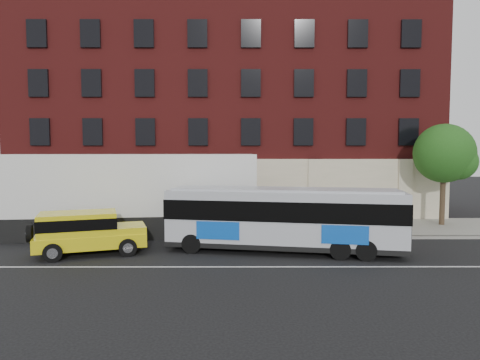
{
  "coord_description": "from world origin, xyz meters",
  "views": [
    {
      "loc": [
        0.96,
        -16.44,
        4.73
      ],
      "look_at": [
        1.02,
        5.5,
        3.19
      ],
      "focal_mm": 31.8,
      "sensor_mm": 36.0,
      "label": 1
    }
  ],
  "objects_px": {
    "street_tree": "(445,156)",
    "city_bus": "(284,217)",
    "yellow_suv": "(86,230)",
    "sign_pole": "(62,212)",
    "shipping_container": "(131,196)"
  },
  "relations": [
    {
      "from": "street_tree",
      "to": "yellow_suv",
      "type": "distance_m",
      "value": 20.97
    },
    {
      "from": "yellow_suv",
      "to": "shipping_container",
      "type": "distance_m",
      "value": 4.44
    },
    {
      "from": "street_tree",
      "to": "city_bus",
      "type": "bearing_deg",
      "value": -148.55
    },
    {
      "from": "sign_pole",
      "to": "shipping_container",
      "type": "distance_m",
      "value": 3.68
    },
    {
      "from": "street_tree",
      "to": "yellow_suv",
      "type": "xyz_separation_m",
      "value": [
        -19.54,
        -6.86,
        -3.29
      ]
    },
    {
      "from": "sign_pole",
      "to": "shipping_container",
      "type": "height_order",
      "value": "shipping_container"
    },
    {
      "from": "sign_pole",
      "to": "shipping_container",
      "type": "xyz_separation_m",
      "value": [
        3.54,
        0.65,
        0.78
      ]
    },
    {
      "from": "sign_pole",
      "to": "street_tree",
      "type": "relative_size",
      "value": 0.4
    },
    {
      "from": "street_tree",
      "to": "shipping_container",
      "type": "relative_size",
      "value": 0.45
    },
    {
      "from": "sign_pole",
      "to": "street_tree",
      "type": "height_order",
      "value": "street_tree"
    },
    {
      "from": "city_bus",
      "to": "sign_pole",
      "type": "bearing_deg",
      "value": 165.08
    },
    {
      "from": "sign_pole",
      "to": "city_bus",
      "type": "relative_size",
      "value": 0.23
    },
    {
      "from": "sign_pole",
      "to": "city_bus",
      "type": "xyz_separation_m",
      "value": [
        11.55,
        -3.08,
        0.19
      ]
    },
    {
      "from": "shipping_container",
      "to": "yellow_suv",
      "type": "bearing_deg",
      "value": -103.98
    },
    {
      "from": "street_tree",
      "to": "city_bus",
      "type": "distance_m",
      "value": 12.6
    }
  ]
}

